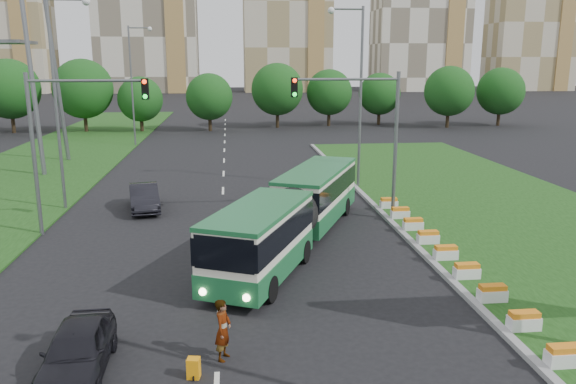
{
  "coord_description": "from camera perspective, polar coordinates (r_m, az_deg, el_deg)",
  "views": [
    {
      "loc": [
        -2.51,
        -19.18,
        8.46
      ],
      "look_at": [
        0.15,
        5.98,
        2.6
      ],
      "focal_mm": 35.0,
      "sensor_mm": 36.0,
      "label": 1
    }
  ],
  "objects": [
    {
      "name": "ground",
      "position": [
        21.11,
        1.32,
        -10.59
      ],
      "size": [
        360.0,
        360.0,
        0.0
      ],
      "primitive_type": "plane",
      "color": "black",
      "rests_on": "ground"
    },
    {
      "name": "grass_median",
      "position": [
        32.4,
        22.86,
        -3.01
      ],
      "size": [
        14.0,
        60.0,
        0.15
      ],
      "primitive_type": "cube",
      "color": "#183F12",
      "rests_on": "ground"
    },
    {
      "name": "median_kerb",
      "position": [
        29.7,
        11.0,
        -3.57
      ],
      "size": [
        0.3,
        60.0,
        0.18
      ],
      "primitive_type": "cube",
      "color": "gray",
      "rests_on": "ground"
    },
    {
      "name": "left_verge",
      "position": [
        47.57,
        -24.94,
        1.63
      ],
      "size": [
        12.0,
        110.0,
        0.1
      ],
      "primitive_type": "cube",
      "color": "#183F12",
      "rests_on": "ground"
    },
    {
      "name": "lane_markings",
      "position": [
        40.09,
        -6.6,
        0.77
      ],
      "size": [
        0.2,
        100.0,
        0.01
      ],
      "primitive_type": null,
      "color": "silver",
      "rests_on": "ground"
    },
    {
      "name": "flower_planters",
      "position": [
        24.36,
        16.68,
        -6.73
      ],
      "size": [
        1.1,
        20.3,
        0.6
      ],
      "primitive_type": null,
      "color": "white",
      "rests_on": "grass_median"
    },
    {
      "name": "traffic_mast_median",
      "position": [
        30.24,
        8.01,
        7.01
      ],
      "size": [
        5.76,
        0.32,
        8.0
      ],
      "color": "slate",
      "rests_on": "ground"
    },
    {
      "name": "traffic_mast_left",
      "position": [
        29.42,
        -21.64,
        6.06
      ],
      "size": [
        5.76,
        0.32,
        8.0
      ],
      "color": "slate",
      "rests_on": "ground"
    },
    {
      "name": "street_lamps",
      "position": [
        29.29,
        -7.04,
        8.13
      ],
      "size": [
        36.0,
        60.0,
        12.0
      ],
      "primitive_type": null,
      "color": "slate",
      "rests_on": "ground"
    },
    {
      "name": "tree_line",
      "position": [
        75.33,
        3.59,
        10.0
      ],
      "size": [
        120.0,
        8.0,
        9.0
      ],
      "primitive_type": null,
      "color": "#124515",
      "rests_on": "ground"
    },
    {
      "name": "apartment_tower_ceast",
      "position": [
        170.89,
        -0.13,
        18.6
      ],
      "size": [
        25.0,
        15.0,
        50.0
      ],
      "primitive_type": "cube",
      "color": "beige",
      "rests_on": "ground"
    },
    {
      "name": "apartment_tower_east",
      "position": [
        179.32,
        13.32,
        17.52
      ],
      "size": [
        27.0,
        15.0,
        47.0
      ],
      "primitive_type": "cube",
      "color": "beige",
      "rests_on": "ground"
    },
    {
      "name": "midrise_east",
      "position": [
        193.17,
        23.49,
        15.43
      ],
      "size": [
        24.0,
        14.0,
        40.0
      ],
      "primitive_type": "cube",
      "color": "beige",
      "rests_on": "ground"
    },
    {
      "name": "articulated_bus",
      "position": [
        26.33,
        0.03,
        -2.06
      ],
      "size": [
        2.47,
        15.86,
        2.61
      ],
      "rotation": [
        0.0,
        0.0,
        -0.42
      ],
      "color": "silver",
      "rests_on": "ground"
    },
    {
      "name": "car_left_near",
      "position": [
        17.11,
        -20.62,
        -14.79
      ],
      "size": [
        1.79,
        4.22,
        1.42
      ],
      "primitive_type": "imported",
      "rotation": [
        0.0,
        0.0,
        0.03
      ],
      "color": "black",
      "rests_on": "ground"
    },
    {
      "name": "car_left_far",
      "position": [
        33.88,
        -14.41,
        -0.52
      ],
      "size": [
        2.42,
        4.8,
        1.51
      ],
      "primitive_type": "imported",
      "rotation": [
        0.0,
        0.0,
        0.19
      ],
      "color": "black",
      "rests_on": "ground"
    },
    {
      "name": "pedestrian",
      "position": [
        16.79,
        -6.61,
        -13.72
      ],
      "size": [
        0.65,
        0.79,
        1.85
      ],
      "primitive_type": "imported",
      "rotation": [
        0.0,
        0.0,
        1.22
      ],
      "color": "gray",
      "rests_on": "ground"
    },
    {
      "name": "shopping_trolley",
      "position": [
        16.3,
        -9.57,
        -17.24
      ],
      "size": [
        0.34,
        0.36,
        0.58
      ],
      "rotation": [
        0.0,
        0.0,
        -0.18
      ],
      "color": "orange",
      "rests_on": "ground"
    }
  ]
}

